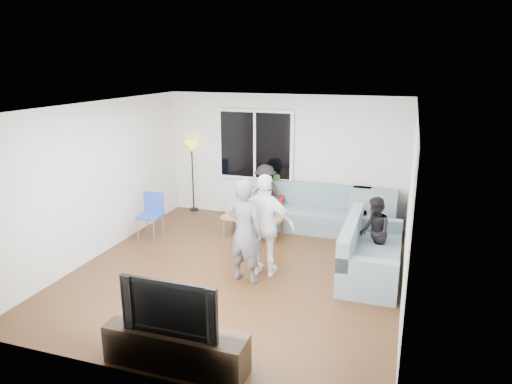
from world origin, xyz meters
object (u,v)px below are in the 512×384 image
(floor_lamp, at_px, (193,176))
(spectator_back, at_px, (265,194))
(spectator_right, at_px, (374,233))
(tv_console, at_px, (176,348))
(side_chair, at_px, (150,217))
(player_left, at_px, (245,231))
(television, at_px, (174,304))
(player_right, at_px, (265,226))
(sofa_back_section, at_px, (309,208))
(coffee_table, at_px, (253,226))
(sofa_right_section, at_px, (372,248))

(floor_lamp, xyz_separation_m, spectator_back, (1.79, -0.35, -0.16))
(spectator_right, relative_size, tv_console, 0.73)
(side_chair, distance_m, spectator_right, 4.07)
(player_left, bearing_deg, spectator_right, -136.59)
(television, bearing_deg, player_right, 84.60)
(spectator_right, bearing_deg, television, -44.43)
(tv_console, relative_size, television, 1.46)
(floor_lamp, bearing_deg, television, -66.34)
(floor_lamp, relative_size, spectator_right, 1.34)
(player_left, xyz_separation_m, player_right, (0.22, 0.32, 0.00))
(sofa_back_section, distance_m, side_chair, 3.08)
(sofa_back_section, bearing_deg, coffee_table, -140.65)
(tv_console, bearing_deg, side_chair, 124.40)
(spectator_right, bearing_deg, spectator_back, -138.59)
(side_chair, height_order, tv_console, side_chair)
(tv_console, bearing_deg, player_left, 89.57)
(side_chair, xyz_separation_m, floor_lamp, (0.00, 1.85, 0.35))
(spectator_right, bearing_deg, player_right, -78.35)
(player_left, bearing_deg, sofa_back_section, -88.51)
(sofa_back_section, height_order, side_chair, side_chair)
(player_right, height_order, spectator_right, player_right)
(sofa_right_section, bearing_deg, television, 149.17)
(player_right, distance_m, television, 2.53)
(spectator_back, bearing_deg, spectator_right, -12.69)
(floor_lamp, distance_m, player_left, 3.72)
(player_left, distance_m, spectator_back, 2.65)
(spectator_back, height_order, television, spectator_back)
(side_chair, relative_size, spectator_back, 0.70)
(floor_lamp, height_order, television, floor_lamp)
(floor_lamp, bearing_deg, tv_console, -66.34)
(coffee_table, height_order, spectator_back, spectator_back)
(sofa_back_section, relative_size, side_chair, 2.67)
(spectator_right, relative_size, spectator_back, 0.94)
(sofa_back_section, relative_size, spectator_right, 1.98)
(player_right, xyz_separation_m, tv_console, (-0.24, -2.51, -0.58))
(tv_console, bearing_deg, television, 0.00)
(sofa_right_section, height_order, coffee_table, sofa_right_section)
(spectator_right, bearing_deg, coffee_table, -122.60)
(sofa_back_section, bearing_deg, spectator_back, 178.12)
(floor_lamp, relative_size, tv_console, 0.97)
(sofa_right_section, height_order, spectator_back, spectator_back)
(side_chair, distance_m, television, 4.01)
(player_left, relative_size, player_right, 1.00)
(floor_lamp, distance_m, spectator_right, 4.46)
(sofa_right_section, bearing_deg, player_right, 108.44)
(coffee_table, xyz_separation_m, side_chair, (-1.79, -0.73, 0.23))
(tv_console, bearing_deg, floor_lamp, 113.66)
(side_chair, bearing_deg, television, -58.33)
(sofa_back_section, relative_size, floor_lamp, 1.47)
(sofa_back_section, xyz_separation_m, player_left, (-0.43, -2.57, 0.37))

